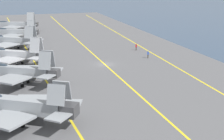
% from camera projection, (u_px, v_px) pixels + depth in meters
% --- Properties ---
extents(ground_plane, '(2000.00, 2000.00, 0.00)m').
position_uv_depth(ground_plane, '(105.00, 66.00, 75.86)').
color(ground_plane, '#2D425B').
extents(carrier_deck, '(218.79, 52.02, 0.40)m').
position_uv_depth(carrier_deck, '(105.00, 65.00, 75.81)').
color(carrier_deck, '#565659').
rests_on(carrier_deck, ground).
extents(deck_stripe_foul_line, '(196.80, 7.22, 0.01)m').
position_uv_depth(deck_stripe_foul_line, '(164.00, 60.00, 79.73)').
color(deck_stripe_foul_line, yellow).
rests_on(deck_stripe_foul_line, carrier_deck).
extents(deck_stripe_centerline, '(196.91, 0.36, 0.01)m').
position_uv_depth(deck_stripe_centerline, '(105.00, 64.00, 75.75)').
color(deck_stripe_centerline, yellow).
rests_on(deck_stripe_centerline, carrier_deck).
extents(deck_stripe_edge_line, '(196.56, 12.37, 0.01)m').
position_uv_depth(deck_stripe_edge_line, '(39.00, 69.00, 71.78)').
color(deck_stripe_edge_line, yellow).
rests_on(deck_stripe_edge_line, carrier_deck).
extents(parked_jet_third, '(12.97, 16.03, 6.08)m').
position_uv_depth(parked_jet_third, '(20.00, 105.00, 44.93)').
color(parked_jet_third, gray).
rests_on(parked_jet_third, carrier_deck).
extents(parked_jet_fourth, '(12.45, 15.02, 6.52)m').
position_uv_depth(parked_jet_fourth, '(21.00, 71.00, 60.75)').
color(parked_jet_fourth, gray).
rests_on(parked_jet_fourth, carrier_deck).
extents(parked_jet_fifth, '(12.45, 14.80, 6.39)m').
position_uv_depth(parked_jet_fifth, '(16.00, 54.00, 74.30)').
color(parked_jet_fifth, '#A8AAAF').
rests_on(parked_jet_fifth, carrier_deck).
extents(parked_jet_sixth, '(13.62, 15.77, 6.55)m').
position_uv_depth(parked_jet_sixth, '(12.00, 40.00, 90.24)').
color(parked_jet_sixth, '#93999E').
rests_on(parked_jet_sixth, carrier_deck).
extents(parked_jet_seventh, '(12.42, 15.41, 5.95)m').
position_uv_depth(parked_jet_seventh, '(15.00, 32.00, 104.34)').
color(parked_jet_seventh, gray).
rests_on(parked_jet_seventh, carrier_deck).
extents(parked_jet_eighth, '(14.13, 17.04, 6.52)m').
position_uv_depth(parked_jet_eighth, '(16.00, 24.00, 121.46)').
color(parked_jet_eighth, gray).
rests_on(parked_jet_eighth, carrier_deck).
extents(crew_blue_vest, '(0.35, 0.43, 1.78)m').
position_uv_depth(crew_blue_vest, '(148.00, 54.00, 81.31)').
color(crew_blue_vest, '#383328').
rests_on(crew_blue_vest, carrier_deck).
extents(crew_red_vest, '(0.40, 0.46, 1.76)m').
position_uv_depth(crew_red_vest, '(136.00, 47.00, 89.91)').
color(crew_red_vest, '#383328').
rests_on(crew_red_vest, carrier_deck).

